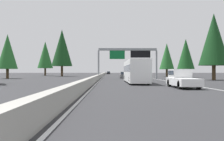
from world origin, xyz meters
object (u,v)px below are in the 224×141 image
pickup_mid_center (182,78)px  conifer_right_mid (186,54)px  conifer_left_mid (62,48)px  bus_far_right (135,71)px  conifer_right_near (214,39)px  sign_gantry_overhead (128,54)px  conifer_right_far (167,56)px  sedan_near_center (124,75)px  conifer_left_near (7,52)px  sedan_far_left (109,73)px  conifer_left_far (45,55)px

pickup_mid_center → conifer_right_mid: size_ratio=0.57×
conifer_left_mid → bus_far_right: bearing=-156.2°
conifer_right_near → sign_gantry_overhead: bearing=65.3°
conifer_right_mid → conifer_right_far: (11.48, 2.02, 0.14)m
conifer_left_mid → sedan_near_center: bearing=-137.5°
conifer_right_mid → bus_far_right: bearing=149.6°
conifer_right_near → conifer_right_mid: bearing=-1.1°
pickup_mid_center → conifer_left_mid: conifer_left_mid is taller
bus_far_right → sedan_near_center: bus_far_right is taller
pickup_mid_center → conifer_right_mid: (36.12, -12.27, 5.09)m
conifer_right_near → conifer_left_near: size_ratio=1.26×
sedan_far_left → conifer_right_far: bearing=-161.1°
sedan_far_left → conifer_left_far: conifer_left_far is taller
conifer_right_near → conifer_right_far: conifer_right_near is taller
conifer_left_mid → conifer_left_far: size_ratio=1.21×
pickup_mid_center → conifer_right_far: bearing=-12.2°
conifer_right_mid → conifer_left_near: size_ratio=1.01×
sedan_far_left → conifer_left_near: (-71.02, 22.07, 5.24)m
sign_gantry_overhead → pickup_mid_center: size_ratio=2.26×
sedan_near_center → conifer_right_far: bearing=-40.1°
conifer_right_near → conifer_left_far: bearing=45.5°
conifer_right_far → conifer_left_near: conifer_right_far is taller
sedan_near_center → conifer_right_mid: bearing=-72.1°
sedan_near_center → conifer_left_far: 40.11m
conifer_right_far → sign_gantry_overhead: bearing=147.8°
sedan_far_left → conifer_left_far: 45.40m
sign_gantry_overhead → conifer_left_far: bearing=38.1°
conifer_right_mid → conifer_left_mid: bearing=66.7°
conifer_right_mid → conifer_left_far: (24.43, 42.26, 1.43)m
conifer_left_far → sedan_far_left: bearing=-30.1°
conifer_left_far → sedan_near_center: bearing=-138.5°
sign_gantry_overhead → conifer_right_near: conifer_right_near is taller
conifer_right_near → conifer_right_far: 28.32m
conifer_left_near → conifer_right_far: bearing=-64.3°
sign_gantry_overhead → conifer_left_far: 43.57m
conifer_right_near → conifer_left_near: bearing=77.7°
pickup_mid_center → conifer_left_far: size_ratio=0.46×
pickup_mid_center → conifer_right_far: 48.98m
pickup_mid_center → conifer_left_mid: (50.96, 22.13, 8.07)m
conifer_left_far → bus_far_right: bearing=-152.9°
bus_far_right → sedan_far_left: bus_far_right is taller
bus_far_right → conifer_right_near: size_ratio=0.94×
sign_gantry_overhead → conifer_left_near: (2.11, 26.41, 0.75)m
conifer_right_far → conifer_left_far: bearing=72.2°
sign_gantry_overhead → bus_far_right: size_ratio=1.10×
sedan_far_left → conifer_right_mid: 66.53m
sedan_near_center → conifer_left_mid: (20.03, 18.33, 8.30)m
conifer_right_mid → sedan_far_left: bearing=17.3°
sedan_near_center → conifer_left_far: conifer_left_far is taller
sedan_far_left → conifer_left_mid: size_ratio=0.30×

